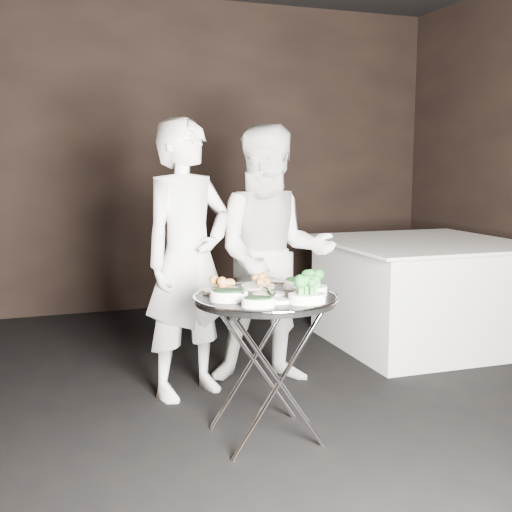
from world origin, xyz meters
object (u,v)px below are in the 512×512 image
object	(u,v)px
waiter_left	(188,259)
dining_table	(420,293)
tray_stand	(266,361)
waiter_right	(273,256)
serving_tray	(266,298)

from	to	relation	value
waiter_left	dining_table	bearing A→B (deg)	-9.81
tray_stand	waiter_left	world-z (taller)	waiter_left
waiter_left	waiter_right	world-z (taller)	waiter_left
tray_stand	dining_table	world-z (taller)	dining_table
serving_tray	tray_stand	bearing A→B (deg)	90.00
dining_table	waiter_left	bearing A→B (deg)	-166.91
serving_tray	dining_table	size ratio (longest dim) A/B	0.51
tray_stand	waiter_left	size ratio (longest dim) A/B	0.44
waiter_left	waiter_right	distance (m)	0.58
serving_tray	waiter_right	xyz separation A→B (m)	(0.35, 0.83, 0.09)
tray_stand	waiter_right	size ratio (longest dim) A/B	0.44
waiter_left	waiter_right	size ratio (longest dim) A/B	1.02
waiter_left	tray_stand	bearing A→B (deg)	-96.98
waiter_right	dining_table	distance (m)	1.53
tray_stand	serving_tray	bearing A→B (deg)	-90.00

